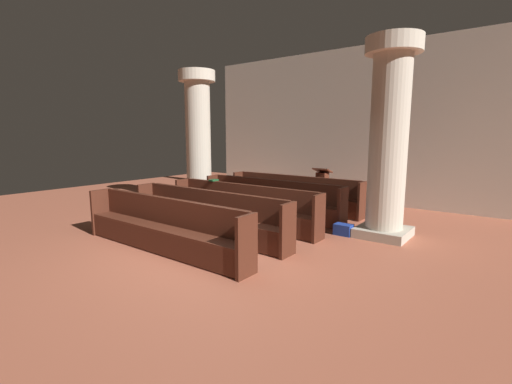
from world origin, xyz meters
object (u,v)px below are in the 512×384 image
object	(u,v)px
pew_row_4	(162,224)
hymn_book	(214,180)
pew_row_3	(207,213)
pillar_aisle_side	(389,137)
pew_row_0	(294,192)
kneeler_box_blue	(343,230)
pillar_far_side	(198,136)
pew_row_1	(270,198)
pew_row_2	(242,205)
lectern	(322,190)

from	to	relation	value
pew_row_4	hymn_book	size ratio (longest dim) A/B	17.81
pew_row_3	pillar_aisle_side	size ratio (longest dim) A/B	1.02
pew_row_0	kneeler_box_blue	size ratio (longest dim) A/B	10.92
pew_row_3	pew_row_4	distance (m)	1.08
pillar_aisle_side	kneeler_box_blue	bearing A→B (deg)	-150.74
pillar_far_side	pew_row_1	bearing A→B (deg)	-5.02
pew_row_4	kneeler_box_blue	xyz separation A→B (m)	(2.09, 2.84, -0.37)
pew_row_2	pew_row_4	world-z (taller)	same
pew_row_3	pillar_aisle_side	world-z (taller)	pillar_aisle_side
pew_row_1	pew_row_4	xyz separation A→B (m)	(0.00, -3.25, 0.00)
pew_row_3	pew_row_4	world-z (taller)	same
pew_row_3	lectern	xyz separation A→B (m)	(0.35, 4.21, -0.03)
pew_row_0	pillar_aisle_side	bearing A→B (deg)	-22.01
pillar_aisle_side	lectern	bearing A→B (deg)	139.37
pew_row_1	kneeler_box_blue	size ratio (longest dim) A/B	10.92
pew_row_2	hymn_book	distance (m)	1.14
pew_row_3	kneeler_box_blue	world-z (taller)	pew_row_3
kneeler_box_blue	pew_row_0	bearing A→B (deg)	144.42
pew_row_3	hymn_book	distance (m)	1.69
pew_row_1	lectern	world-z (taller)	lectern
pillar_far_side	hymn_book	world-z (taller)	pillar_far_side
pew_row_1	pew_row_3	bearing A→B (deg)	-90.00
pew_row_0	pew_row_2	world-z (taller)	same
pew_row_3	pew_row_4	bearing A→B (deg)	-90.00
pew_row_1	pillar_far_side	world-z (taller)	pillar_far_side
pew_row_2	kneeler_box_blue	world-z (taller)	pew_row_2
pillar_aisle_side	pew_row_4	bearing A→B (deg)	-130.66
pew_row_1	pew_row_3	xyz separation A→B (m)	(0.00, -2.17, 0.00)
pew_row_2	pillar_aisle_side	size ratio (longest dim) A/B	1.02
pew_row_0	pew_row_2	distance (m)	2.17
pillar_far_side	pew_row_4	bearing A→B (deg)	-52.13
pillar_aisle_side	pillar_far_side	world-z (taller)	same
pew_row_1	pew_row_3	size ratio (longest dim) A/B	1.00
pew_row_0	pew_row_3	bearing A→B (deg)	-90.00
lectern	pew_row_2	bearing A→B (deg)	-96.49
kneeler_box_blue	lectern	bearing A→B (deg)	125.36
pew_row_1	pew_row_0	bearing A→B (deg)	90.00
pew_row_2	kneeler_box_blue	bearing A→B (deg)	17.84
pew_row_1	hymn_book	distance (m)	1.44
pillar_aisle_side	hymn_book	bearing A→B (deg)	-167.10
pew_row_3	pillar_aisle_side	xyz separation A→B (m)	(2.77, 2.14, 1.48)
pew_row_4	pillar_aisle_side	xyz separation A→B (m)	(2.77, 3.22, 1.48)
pew_row_0	pillar_far_side	world-z (taller)	pillar_far_side
pew_row_4	pew_row_0	bearing A→B (deg)	90.00
pew_row_3	pew_row_2	bearing A→B (deg)	90.00
lectern	hymn_book	xyz separation A→B (m)	(-1.38, -2.94, 0.47)
pew_row_2	kneeler_box_blue	xyz separation A→B (m)	(2.09, 0.67, -0.37)
pew_row_1	pew_row_2	size ratio (longest dim) A/B	1.00
pew_row_3	kneeler_box_blue	xyz separation A→B (m)	(2.09, 1.76, -0.37)
kneeler_box_blue	pillar_far_side	bearing A→B (deg)	172.30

